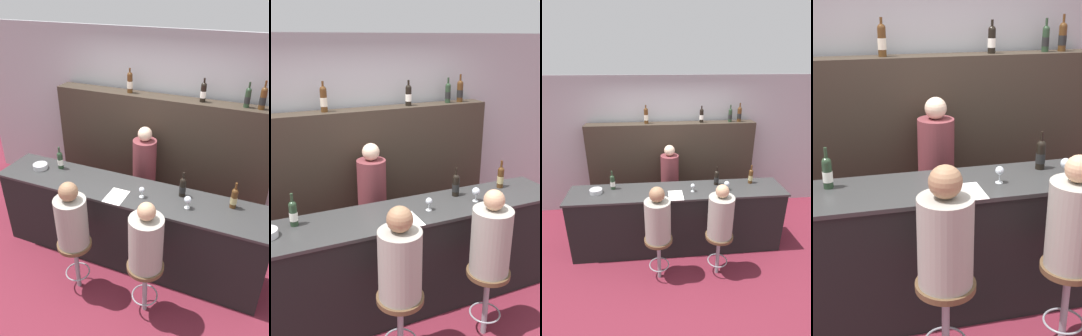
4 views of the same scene
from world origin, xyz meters
TOP-DOWN VIEW (x-y plane):
  - ground_plane at (0.00, 0.00)m, footprint 16.00×16.00m
  - wall_back at (0.00, 1.66)m, footprint 6.40×0.05m
  - bar_counter at (0.00, 0.29)m, footprint 3.26×0.62m
  - back_bar_cabinet at (0.00, 1.43)m, footprint 3.06×0.28m
  - wine_bottle_counter_0 at (-0.97, 0.43)m, footprint 0.07×0.07m
  - wine_bottle_counter_1 at (0.62, 0.43)m, footprint 0.07×0.07m
  - wine_bottle_counter_2 at (1.17, 0.43)m, footprint 0.07×0.07m
  - wine_bottle_backbar_0 at (-0.44, 1.43)m, footprint 0.07×0.07m
  - wine_bottle_backbar_1 at (0.55, 1.43)m, footprint 0.07×0.07m
  - wine_bottle_backbar_2 at (1.07, 1.43)m, footprint 0.07×0.07m
  - wine_bottle_backbar_3 at (1.25, 1.43)m, footprint 0.08×0.08m
  - wine_glass_0 at (0.22, 0.23)m, footprint 0.06×0.06m
  - wine_glass_1 at (0.73, 0.23)m, footprint 0.08×0.08m
  - metal_bowl at (-1.21, 0.31)m, footprint 0.18×0.18m
  - tasting_menu at (-0.04, 0.12)m, footprint 0.21×0.30m
  - bar_stool_left at (-0.32, -0.36)m, footprint 0.37×0.37m
  - guest_seated_left at (-0.32, -0.36)m, footprint 0.33×0.33m
  - bar_stool_right at (0.50, -0.36)m, footprint 0.37×0.37m
  - guest_seated_right at (0.50, -0.36)m, footprint 0.33×0.33m
  - bartender at (-0.07, 1.04)m, footprint 0.31×0.31m

SIDE VIEW (x-z plane):
  - ground_plane at x=0.00m, z-range 0.00..0.00m
  - bar_counter at x=0.00m, z-range 0.00..1.03m
  - bar_stool_left at x=-0.32m, z-range 0.19..0.85m
  - bar_stool_right at x=0.50m, z-range 0.19..0.85m
  - bartender at x=-0.07m, z-range -0.06..1.44m
  - back_bar_cabinet at x=0.00m, z-range 0.00..1.79m
  - guest_seated_right at x=0.50m, z-range 0.60..1.35m
  - guest_seated_left at x=-0.32m, z-range 0.60..1.36m
  - tasting_menu at x=-0.04m, z-range 1.02..1.03m
  - metal_bowl at x=-1.21m, z-range 1.02..1.09m
  - wine_glass_0 at x=0.22m, z-range 1.05..1.18m
  - wine_glass_1 at x=0.73m, z-range 1.05..1.20m
  - wine_bottle_counter_0 at x=-0.97m, z-range 0.99..1.29m
  - wine_bottle_counter_1 at x=0.62m, z-range 0.99..1.29m
  - wine_bottle_counter_2 at x=1.17m, z-range 0.99..1.30m
  - wall_back at x=0.00m, z-range 0.00..2.60m
  - wine_bottle_backbar_2 at x=1.07m, z-range 1.76..2.06m
  - wine_bottle_backbar_1 at x=0.55m, z-range 1.77..2.06m
  - wine_bottle_backbar_3 at x=1.25m, z-range 1.76..2.09m
  - wine_bottle_backbar_0 at x=-0.44m, z-range 1.77..2.09m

